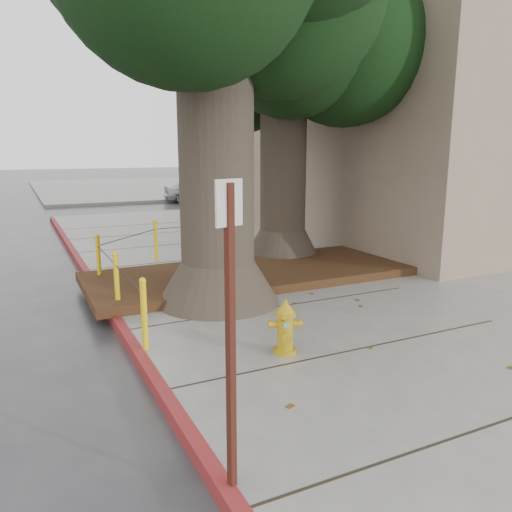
{
  "coord_description": "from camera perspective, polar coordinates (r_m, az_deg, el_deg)",
  "views": [
    {
      "loc": [
        -3.25,
        -4.81,
        2.65
      ],
      "look_at": [
        -0.08,
        1.7,
        1.1
      ],
      "focal_mm": 35.0,
      "sensor_mm": 36.0,
      "label": 1
    }
  ],
  "objects": [
    {
      "name": "ground",
      "position": [
        6.38,
        7.57,
        -12.57
      ],
      "size": [
        140.0,
        140.0,
        0.0
      ],
      "primitive_type": "plane",
      "color": "#28282B",
      "rests_on": "ground"
    },
    {
      "name": "sidewalk_main",
      "position": [
        12.07,
        25.11,
        -1.4
      ],
      "size": [
        16.0,
        26.0,
        0.15
      ],
      "primitive_type": "cube",
      "color": "slate",
      "rests_on": "ground"
    },
    {
      "name": "sidewalk_far",
      "position": [
        36.11,
        -11.15,
        7.77
      ],
      "size": [
        16.0,
        20.0,
        0.15
      ],
      "primitive_type": "cube",
      "color": "slate",
      "rests_on": "ground"
    },
    {
      "name": "curb_red",
      "position": [
        7.85,
        -15.44,
        -7.53
      ],
      "size": [
        0.14,
        26.0,
        0.16
      ],
      "primitive_type": "cube",
      "color": "maroon",
      "rests_on": "ground"
    },
    {
      "name": "planter_bed",
      "position": [
        9.95,
        -0.45,
        -2.0
      ],
      "size": [
        6.4,
        2.6,
        0.16
      ],
      "primitive_type": "cube",
      "color": "black",
      "rests_on": "sidewalk_main"
    },
    {
      "name": "building_corner",
      "position": [
        18.93,
        19.84,
        18.54
      ],
      "size": [
        12.0,
        13.0,
        10.0
      ],
      "primitive_type": "cube",
      "color": "gray",
      "rests_on": "ground"
    },
    {
      "name": "building_side_white",
      "position": [
        36.38,
        6.24,
        14.94
      ],
      "size": [
        10.0,
        10.0,
        9.0
      ],
      "primitive_type": "cube",
      "color": "silver",
      "rests_on": "ground"
    },
    {
      "name": "building_side_grey",
      "position": [
        44.76,
        8.82,
        16.24
      ],
      "size": [
        12.0,
        14.0,
        12.0
      ],
      "primitive_type": "cube",
      "color": "slate",
      "rests_on": "ground"
    },
    {
      "name": "tree_far",
      "position": [
        11.95,
        4.5,
        23.48
      ],
      "size": [
        4.5,
        3.8,
        7.17
      ],
      "color": "#4C3F33",
      "rests_on": "sidewalk_main"
    },
    {
      "name": "bollard_ring",
      "position": [
        9.69,
        -11.15,
        0.03
      ],
      "size": [
        3.79,
        5.39,
        0.95
      ],
      "color": "yellow",
      "rests_on": "sidewalk_main"
    },
    {
      "name": "fire_hydrant",
      "position": [
        6.26,
        3.35,
        -8.12
      ],
      "size": [
        0.37,
        0.37,
        0.7
      ],
      "rotation": [
        0.0,
        0.0,
        -0.36
      ],
      "color": "gold",
      "rests_on": "sidewalk_main"
    },
    {
      "name": "signpost",
      "position": [
        3.56,
        -2.95,
        -7.52
      ],
      "size": [
        0.22,
        0.09,
        2.31
      ],
      "rotation": [
        0.0,
        0.0,
        0.31
      ],
      "color": "#471911",
      "rests_on": "sidewalk_main"
    },
    {
      "name": "car_silver",
      "position": [
        26.1,
        -6.77,
        7.44
      ],
      "size": [
        3.53,
        1.81,
        1.15
      ],
      "primitive_type": "imported",
      "rotation": [
        0.0,
        0.0,
        1.43
      ],
      "color": "#B3B3B8",
      "rests_on": "ground"
    },
    {
      "name": "car_red",
      "position": [
        28.91,
        5.1,
        8.04
      ],
      "size": [
        3.98,
        1.83,
        1.26
      ],
      "primitive_type": "imported",
      "rotation": [
        0.0,
        0.0,
        1.7
      ],
      "color": "maroon",
      "rests_on": "ground"
    }
  ]
}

